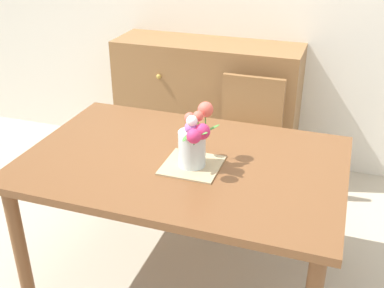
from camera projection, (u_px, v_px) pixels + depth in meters
ground_plane at (184, 275)px, 2.71m from camera, size 12.00×12.00×0.00m
dining_table at (183, 174)px, 2.40m from camera, size 1.59×1.06×0.77m
chair_far at (247, 135)px, 3.17m from camera, size 0.42×0.42×0.90m
dresser at (207, 106)px, 3.69m from camera, size 1.40×0.47×1.00m
placemat at (192, 165)px, 2.29m from camera, size 0.27×0.27×0.01m
flower_vase at (194, 139)px, 2.23m from camera, size 0.19×0.28×0.29m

